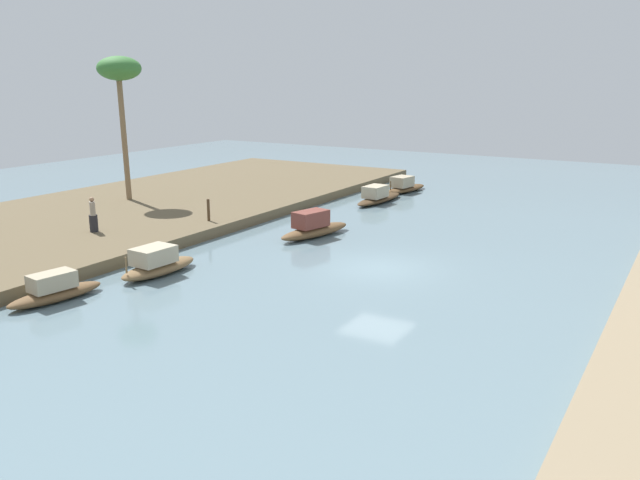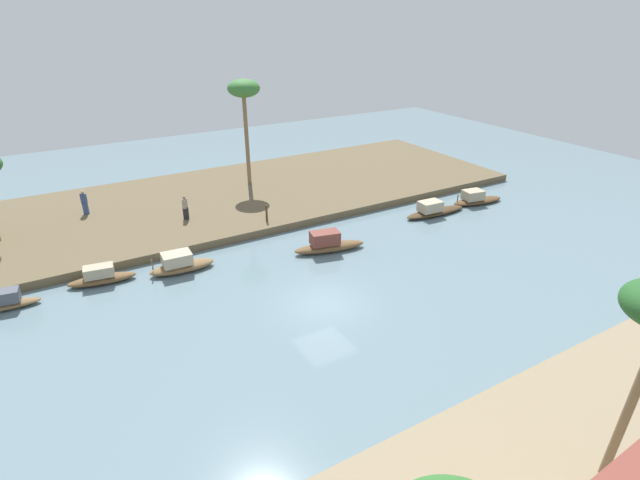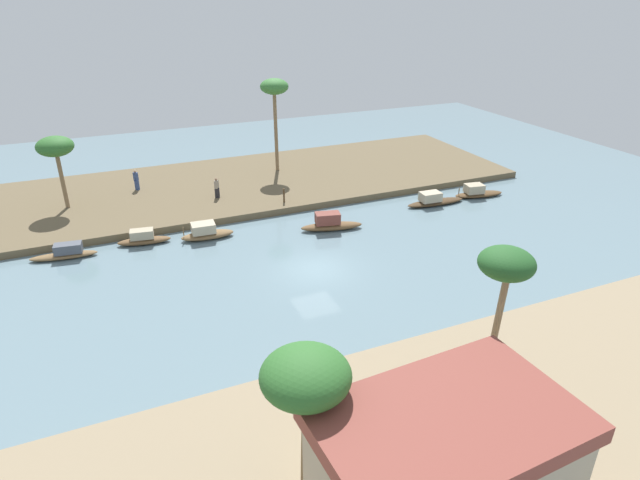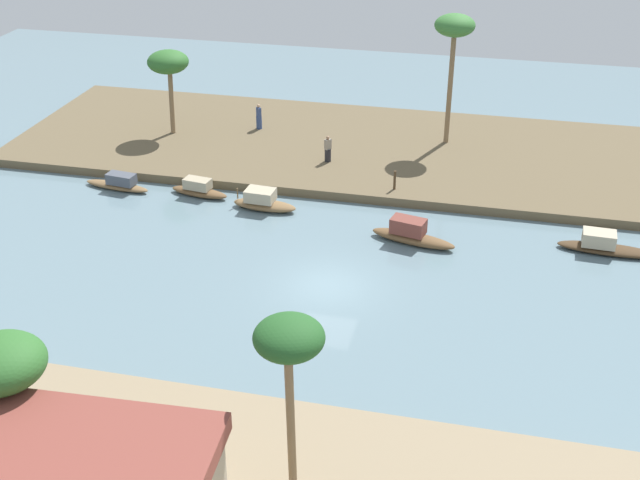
% 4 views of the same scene
% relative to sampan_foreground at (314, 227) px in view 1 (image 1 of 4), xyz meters
% --- Properties ---
extents(river_water, '(77.62, 77.62, 0.00)m').
position_rel_sampan_foreground_xyz_m(river_water, '(3.18, 4.90, -0.47)').
color(river_water, slate).
rests_on(river_water, ground).
extents(riverbank_left, '(45.83, 14.35, 0.51)m').
position_rel_sampan_foreground_xyz_m(riverbank_left, '(3.18, -10.99, -0.22)').
color(riverbank_left, brown).
rests_on(riverbank_left, ground).
extents(sampan_foreground, '(4.43, 1.96, 1.27)m').
position_rel_sampan_foreground_xyz_m(sampan_foreground, '(0.00, 0.00, 0.00)').
color(sampan_foreground, brown).
rests_on(sampan_foreground, river_water).
extents(sampan_near_left_bank, '(3.55, 1.36, 1.13)m').
position_rel_sampan_foreground_xyz_m(sampan_near_left_bank, '(8.23, -1.97, -0.03)').
color(sampan_near_left_bank, brown).
rests_on(sampan_near_left_bank, river_water).
extents(sampan_downstream_large, '(4.22, 1.85, 1.06)m').
position_rel_sampan_foreground_xyz_m(sampan_downstream_large, '(-13.51, -1.25, -0.10)').
color(sampan_downstream_large, brown).
rests_on(sampan_downstream_large, river_water).
extents(sampan_with_tall_canopy, '(3.47, 1.40, 1.00)m').
position_rel_sampan_foreground_xyz_m(sampan_with_tall_canopy, '(12.18, -2.78, -0.09)').
color(sampan_with_tall_canopy, brown).
rests_on(sampan_with_tall_canopy, river_water).
extents(sampan_upstream_small, '(4.86, 1.38, 1.07)m').
position_rel_sampan_foreground_xyz_m(sampan_upstream_small, '(-9.28, -1.14, -0.10)').
color(sampan_upstream_small, '#47331E').
rests_on(sampan_upstream_small, river_water).
extents(person_by_mooring, '(0.52, 0.52, 1.59)m').
position_rel_sampan_foreground_xyz_m(person_by_mooring, '(6.02, -7.98, 0.70)').
color(person_by_mooring, '#232328').
rests_on(person_by_mooring, riverbank_left).
extents(mooring_post, '(0.14, 0.14, 1.07)m').
position_rel_sampan_foreground_xyz_m(mooring_post, '(1.60, -5.00, 0.58)').
color(mooring_post, '#4C3823').
rests_on(mooring_post, riverbank_left).
extents(palm_tree_left_near, '(2.39, 2.39, 7.91)m').
position_rel_sampan_foreground_xyz_m(palm_tree_left_near, '(-0.50, -12.70, 7.00)').
color(palm_tree_left_near, '#7F6647').
rests_on(palm_tree_left_near, riverbank_left).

